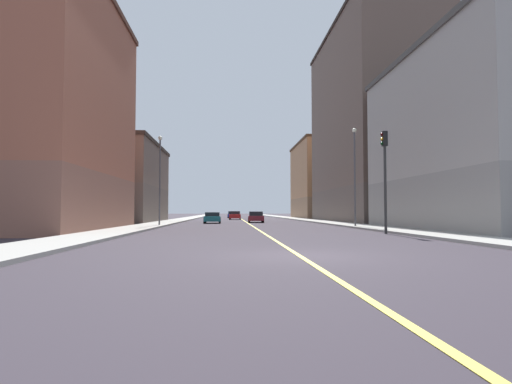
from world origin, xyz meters
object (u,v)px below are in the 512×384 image
Objects in this scene: building_right_midblock at (116,183)px; car_red at (235,215)px; car_blue at (233,215)px; car_maroon at (256,217)px; traffic_light_left_near at (385,167)px; building_left_near at (481,139)px; street_lamp_right_near at (160,171)px; building_left_far at (324,181)px; building_left_mid at (370,125)px; building_right_corner at (37,110)px; street_lamp_left_near at (355,167)px; car_teal at (212,218)px.

building_right_midblock is 4.19× the size of car_red.
car_maroon is at bearing -85.55° from car_blue.
building_left_near is at bearing 23.56° from traffic_light_left_near.
street_lamp_right_near is 44.75m from car_blue.
street_lamp_right_near reaches higher than car_maroon.
building_right_midblock is (-31.14, -25.35, -2.27)m from building_left_far.
building_left_mid is 37.67m from building_right_corner.
traffic_light_left_near is 0.78× the size of street_lamp_right_near.
car_maroon is (-7.13, 15.96, -4.33)m from street_lamp_left_near.
car_red is at bearing 48.26° from building_right_midblock.
street_lamp_left_near is 1.87× the size of car_blue.
car_maroon is (-14.47, -26.33, -6.35)m from building_left_far.
car_maroon is (-14.47, 21.55, -5.79)m from building_left_near.
street_lamp_left_near is (-7.34, -42.29, -2.02)m from building_left_far.
building_left_near is 4.35× the size of car_blue.
car_teal is 0.93× the size of car_blue.
building_left_mid is 6.09× the size of car_teal.
traffic_light_left_near is (22.78, -5.50, -4.46)m from building_right_corner.
building_left_far is 2.36× the size of street_lamp_right_near.
building_right_midblock is 4.36× the size of car_teal.
building_right_corner is 3.90× the size of car_blue.
street_lamp_right_near is 1.82× the size of car_blue.
building_left_near is 25.56m from street_lamp_right_near.
car_blue is (-8.58, 56.86, -3.36)m from traffic_light_left_near.
building_left_mid is 25.70m from building_left_far.
street_lamp_left_near is at bearing 142.71° from building_left_near.
street_lamp_left_near is at bearing 8.93° from building_right_corner.
street_lamp_left_near is at bearing -78.61° from car_blue.
building_right_corner is 0.96× the size of building_right_midblock.
building_left_mid is at bearing -43.91° from car_red.
street_lamp_right_near is at bearing -61.16° from building_right_midblock.
building_right_midblock is 4.08× the size of car_blue.
building_right_corner reaches higher than car_red.
car_maroon is at bearing -118.80° from building_left_far.
building_right_midblock is 2.24× the size of street_lamp_right_near.
building_right_midblock is (-31.14, -0.17, -7.43)m from building_left_mid.
building_left_near reaches higher than car_red.
street_lamp_left_near is (-7.34, -17.12, -7.18)m from building_left_mid.
street_lamp_right_near is (-23.80, 9.20, -1.56)m from building_left_near.
building_right_corner is 4.18× the size of car_teal.
building_left_mid is 5.45× the size of car_maroon.
street_lamp_left_near is 16.85m from street_lamp_right_near.
street_lamp_right_near is (-23.80, -38.69, -2.12)m from building_left_far.
street_lamp_left_near is 18.54m from car_teal.
car_blue is at bearing 94.45° from car_maroon.
building_left_near is 38.48m from building_right_midblock.
building_left_mid is 28.32m from street_lamp_right_near.
building_left_far is 3.02× the size of traffic_light_left_near.
building_right_midblock reaches higher than street_lamp_right_near.
street_lamp_right_near is (7.34, 7.35, -3.58)m from building_right_corner.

